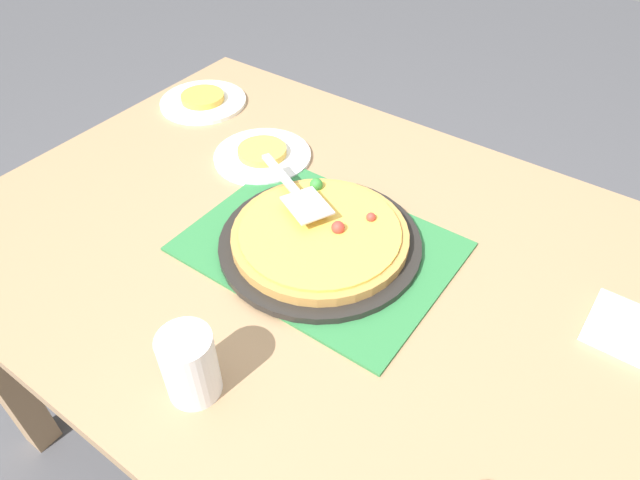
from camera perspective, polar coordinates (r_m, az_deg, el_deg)
The scene contains 12 objects.
ground_plane at distance 1.68m, azimuth -0.00°, elevation -19.60°, with size 8.00×8.00×0.00m, color #4C4C51.
dining_table at distance 1.15m, azimuth -0.00°, elevation -4.72°, with size 1.40×1.00×0.75m.
placemat at distance 1.07m, azimuth -0.00°, elevation -0.67°, with size 0.48×0.36×0.01m, color #2D753D.
pizza_pan at distance 1.06m, azimuth -0.00°, elevation -0.28°, with size 0.38×0.38×0.01m, color black.
pizza at distance 1.05m, azimuth 0.01°, elevation 0.59°, with size 0.33×0.33×0.05m.
plate_near_left at distance 1.54m, azimuth -11.68°, elevation 13.48°, with size 0.22×0.22×0.01m, color white.
plate_far_right at distance 1.30m, azimuth -5.82°, elevation 8.42°, with size 0.22×0.22×0.01m, color white.
served_slice_left at distance 1.53m, azimuth -11.75°, elevation 13.91°, with size 0.11×0.11×0.02m, color gold.
served_slice_right at distance 1.30m, azimuth -5.86°, elevation 8.89°, with size 0.11×0.11×0.02m, color #EAB747.
cup_far at distance 0.85m, azimuth -12.99°, elevation -12.18°, with size 0.08×0.08×0.12m, color white.
pizza_server at distance 1.09m, azimuth -2.49°, elevation 4.91°, with size 0.23×0.14×0.01m.
napkin_stack at distance 1.06m, azimuth 28.54°, elevation -7.93°, with size 0.12×0.12×0.02m, color white.
Camera 1 is at (-0.45, 0.63, 1.49)m, focal length 31.76 mm.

